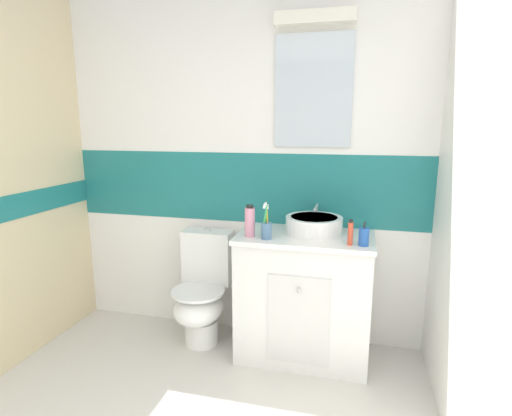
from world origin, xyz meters
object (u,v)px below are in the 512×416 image
toilet (203,292)px  soap_dispenser (364,237)px  sink_basin (314,224)px  toothbrush_cup (266,229)px  toothpaste_tube_upright (350,233)px  shampoo_bottle_tall (250,221)px

toilet → soap_dispenser: size_ratio=5.45×
sink_basin → soap_dispenser: bearing=-32.9°
toothbrush_cup → soap_dispenser: bearing=-0.2°
sink_basin → toothbrush_cup: bearing=-143.8°
toilet → toothbrush_cup: (0.50, -0.16, 0.54)m
toilet → toothpaste_tube_upright: (1.01, -0.17, 0.55)m
toothbrush_cup → shampoo_bottle_tall: toothbrush_cup is taller
toilet → sink_basin: bearing=2.8°
toilet → shampoo_bottle_tall: 0.71m
toothbrush_cup → toothpaste_tube_upright: size_ratio=1.47×
shampoo_bottle_tall → toothpaste_tube_upright: size_ratio=1.31×
soap_dispenser → toothpaste_tube_upright: (-0.08, -0.01, 0.02)m
soap_dispenser → shampoo_bottle_tall: shampoo_bottle_tall is taller
toilet → soap_dispenser: 1.22m
toilet → shampoo_bottle_tall: size_ratio=3.94×
sink_basin → soap_dispenser: size_ratio=2.78×
shampoo_bottle_tall → toilet: bearing=161.2°
sink_basin → toothpaste_tube_upright: bearing=-41.6°
sink_basin → toilet: bearing=-177.2°
sink_basin → toothbrush_cup: toothbrush_cup is taller
toothbrush_cup → soap_dispenser: (0.58, -0.00, -0.01)m
sink_basin → toothpaste_tube_upright: size_ratio=2.64×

